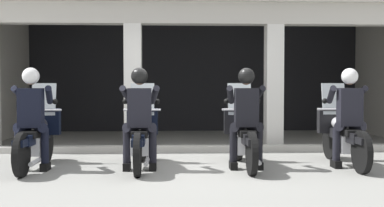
% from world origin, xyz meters
% --- Properties ---
extents(ground_plane, '(80.00, 80.00, 0.00)m').
position_xyz_m(ground_plane, '(0.00, 3.00, 0.00)').
color(ground_plane, gray).
extents(station_building, '(9.84, 4.38, 3.15)m').
position_xyz_m(station_building, '(0.34, 4.28, 2.00)').
color(station_building, black).
rests_on(station_building, ground).
extents(kerb_strip, '(9.34, 0.24, 0.12)m').
position_xyz_m(kerb_strip, '(0.34, 1.58, 0.06)').
color(kerb_strip, '#B7B5AD').
rests_on(kerb_strip, ground).
extents(motorcycle_far_left, '(0.62, 2.04, 1.35)m').
position_xyz_m(motorcycle_far_left, '(-2.48, -0.11, 0.50)').
color(motorcycle_far_left, black).
rests_on(motorcycle_far_left, ground).
extents(police_officer_far_left, '(0.63, 0.61, 1.58)m').
position_xyz_m(police_officer_far_left, '(-2.48, -0.40, 0.94)').
color(police_officer_far_left, black).
rests_on(police_officer_far_left, ground).
extents(motorcycle_center_left, '(0.62, 2.04, 1.35)m').
position_xyz_m(motorcycle_center_left, '(-0.83, -0.15, 0.50)').
color(motorcycle_center_left, black).
rests_on(motorcycle_center_left, ground).
extents(police_officer_center_left, '(0.63, 0.61, 1.58)m').
position_xyz_m(police_officer_center_left, '(-0.83, -0.43, 0.94)').
color(police_officer_center_left, black).
rests_on(police_officer_center_left, ground).
extents(motorcycle_center_right, '(0.62, 2.04, 1.35)m').
position_xyz_m(motorcycle_center_right, '(0.83, -0.13, 0.50)').
color(motorcycle_center_right, black).
rests_on(motorcycle_center_right, ground).
extents(police_officer_center_right, '(0.63, 0.61, 1.58)m').
position_xyz_m(police_officer_center_right, '(0.83, -0.41, 0.94)').
color(police_officer_center_right, black).
rests_on(police_officer_center_right, ground).
extents(motorcycle_far_right, '(0.62, 2.04, 1.35)m').
position_xyz_m(motorcycle_far_right, '(2.48, -0.07, 0.50)').
color(motorcycle_far_right, black).
rests_on(motorcycle_far_right, ground).
extents(police_officer_far_right, '(0.63, 0.61, 1.58)m').
position_xyz_m(police_officer_far_right, '(2.48, -0.35, 0.94)').
color(police_officer_far_right, black).
rests_on(police_officer_far_right, ground).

